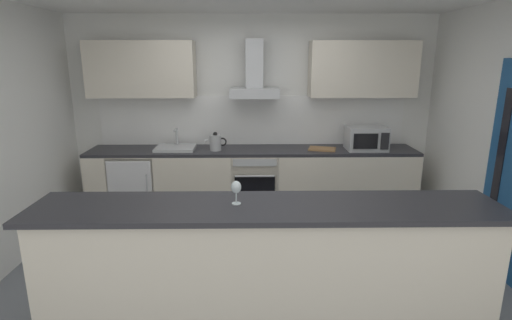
% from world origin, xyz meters
% --- Properties ---
extents(ground, '(5.81, 4.66, 0.02)m').
position_xyz_m(ground, '(0.00, 0.00, -0.01)').
color(ground, slate).
extents(wall_back, '(5.81, 0.12, 2.60)m').
position_xyz_m(wall_back, '(0.00, 1.89, 1.30)').
color(wall_back, white).
rests_on(wall_back, ground).
extents(backsplash_tile, '(4.09, 0.02, 0.66)m').
position_xyz_m(backsplash_tile, '(0.00, 1.82, 1.23)').
color(backsplash_tile, white).
extents(counter_back, '(4.23, 0.60, 0.90)m').
position_xyz_m(counter_back, '(0.00, 1.51, 0.45)').
color(counter_back, beige).
rests_on(counter_back, ground).
extents(counter_island, '(3.47, 0.64, 1.00)m').
position_xyz_m(counter_island, '(0.09, -0.79, 0.51)').
color(counter_island, beige).
rests_on(counter_island, ground).
extents(upper_cabinets, '(4.18, 0.32, 0.70)m').
position_xyz_m(upper_cabinets, '(0.00, 1.66, 1.91)').
color(upper_cabinets, beige).
extents(oven, '(0.60, 0.62, 0.80)m').
position_xyz_m(oven, '(0.02, 1.48, 0.46)').
color(oven, slate).
rests_on(oven, ground).
extents(refrigerator, '(0.58, 0.60, 0.85)m').
position_xyz_m(refrigerator, '(-1.53, 1.48, 0.43)').
color(refrigerator, white).
rests_on(refrigerator, ground).
extents(microwave, '(0.50, 0.38, 0.30)m').
position_xyz_m(microwave, '(1.46, 1.46, 1.05)').
color(microwave, '#B7BABC').
rests_on(microwave, counter_back).
extents(sink, '(0.50, 0.40, 0.26)m').
position_xyz_m(sink, '(-1.00, 1.50, 0.93)').
color(sink, silver).
rests_on(sink, counter_back).
extents(kettle, '(0.29, 0.15, 0.24)m').
position_xyz_m(kettle, '(-0.47, 1.45, 1.01)').
color(kettle, '#B7BABC').
rests_on(kettle, counter_back).
extents(range_hood, '(0.62, 0.45, 0.72)m').
position_xyz_m(range_hood, '(0.02, 1.61, 1.79)').
color(range_hood, '#B7BABC').
extents(wine_glass, '(0.08, 0.08, 0.18)m').
position_xyz_m(wine_glass, '(-0.13, -0.75, 1.13)').
color(wine_glass, silver).
rests_on(wine_glass, counter_island).
extents(chopping_board, '(0.39, 0.30, 0.02)m').
position_xyz_m(chopping_board, '(0.90, 1.46, 0.91)').
color(chopping_board, '#9E7247').
rests_on(chopping_board, counter_back).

